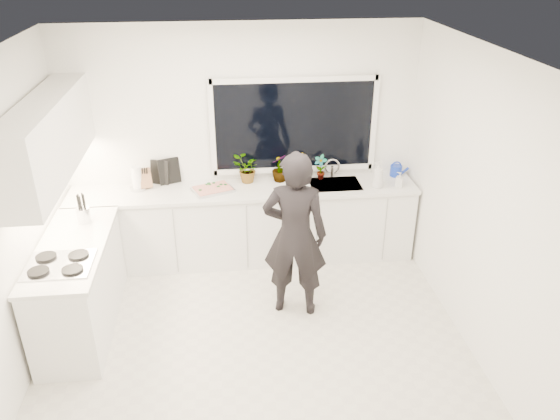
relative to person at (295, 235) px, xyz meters
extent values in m
cube|color=beige|center=(-0.43, -0.39, -0.88)|extent=(4.00, 3.50, 0.02)
cube|color=white|center=(-0.43, 1.37, 0.48)|extent=(4.00, 0.02, 2.70)
cube|color=white|center=(-2.44, -0.39, 0.48)|extent=(0.02, 3.50, 2.70)
cube|color=white|center=(1.58, -0.39, 0.48)|extent=(0.02, 3.50, 2.70)
cube|color=white|center=(-0.43, -0.39, 1.84)|extent=(4.00, 3.50, 0.02)
cube|color=black|center=(0.17, 1.34, 0.68)|extent=(1.80, 0.02, 1.00)
cube|color=white|center=(-0.43, 1.06, -0.43)|extent=(3.92, 0.58, 0.88)
cube|color=white|center=(-2.10, -0.04, -0.43)|extent=(0.58, 1.60, 0.88)
cube|color=silver|center=(-0.43, 1.05, 0.03)|extent=(3.94, 0.62, 0.04)
cube|color=silver|center=(-2.10, -0.04, 0.03)|extent=(0.62, 1.60, 0.04)
cube|color=white|center=(-2.22, 0.31, 0.98)|extent=(0.34, 2.10, 0.70)
cube|color=silver|center=(0.62, 1.06, 0.00)|extent=(0.58, 0.42, 0.14)
cylinder|color=silver|center=(0.62, 1.26, 0.16)|extent=(0.03, 0.03, 0.22)
cube|color=black|center=(-2.12, -0.39, 0.06)|extent=(0.56, 0.48, 0.03)
imported|color=black|center=(0.00, 0.00, 0.00)|extent=(0.71, 0.55, 1.74)
cube|color=#B7B7BB|center=(-0.79, 1.03, 0.06)|extent=(0.51, 0.45, 0.03)
cube|color=red|center=(-0.79, 1.03, 0.08)|extent=(0.47, 0.40, 0.01)
cylinder|color=#1330B2|center=(1.38, 1.22, 0.11)|extent=(0.15, 0.15, 0.13)
cylinder|color=white|center=(-1.63, 1.16, 0.18)|extent=(0.12, 0.12, 0.26)
cube|color=#936844|center=(-1.55, 1.20, 0.16)|extent=(0.16, 0.14, 0.22)
cylinder|color=#B0AFB4|center=(-2.07, 0.41, 0.13)|extent=(0.17, 0.17, 0.16)
cube|color=black|center=(-1.39, 1.30, 0.19)|extent=(0.21, 0.10, 0.28)
cube|color=black|center=(-1.28, 1.30, 0.20)|extent=(0.24, 0.11, 0.30)
imported|color=#26662D|center=(-0.40, 1.22, 0.21)|extent=(0.35, 0.32, 0.32)
imported|color=#26662D|center=(-0.01, 1.22, 0.21)|extent=(0.26, 0.26, 0.32)
imported|color=#26662D|center=(0.25, 1.22, 0.21)|extent=(0.22, 0.20, 0.32)
imported|color=#26662D|center=(0.47, 1.22, 0.20)|extent=(0.19, 0.17, 0.30)
imported|color=#D8BF66|center=(1.07, 0.91, 0.21)|extent=(0.16, 0.16, 0.32)
imported|color=#D8BF66|center=(1.33, 0.91, 0.13)|extent=(0.11, 0.11, 0.17)
camera|label=1|loc=(-0.66, -4.60, 2.62)|focal=35.00mm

